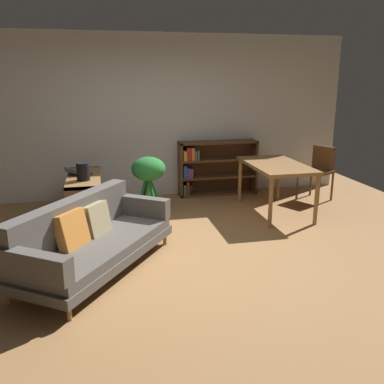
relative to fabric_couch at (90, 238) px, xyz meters
The scene contains 10 objects.
ground_plane 1.10m from the fabric_couch, ahead, with size 8.16×8.16×0.00m, color #9E7042.
back_wall_panel 3.17m from the fabric_couch, 70.00° to the left, with size 6.80×0.10×2.70m, color silver.
fabric_couch is the anchor object (origin of this frame).
media_console 1.78m from the fabric_couch, 92.80° to the left, with size 0.47×1.31×0.63m.
open_laptop 1.96m from the fabric_couch, 94.34° to the left, with size 0.43×0.35×0.09m.
desk_speaker 1.57m from the fabric_couch, 93.07° to the left, with size 0.18×0.18×0.24m.
potted_floor_plant 1.88m from the fabric_couch, 63.51° to the left, with size 0.50×0.50×0.89m.
dining_table 3.08m from the fabric_couch, 27.62° to the left, with size 0.78×1.39×0.76m.
dining_chair_near 4.19m from the fabric_couch, 27.70° to the left, with size 0.59×0.60×0.89m.
bookshelf 3.37m from the fabric_couch, 51.98° to the left, with size 1.37×0.31×0.94m.
Camera 1 is at (-0.88, -4.48, 2.01)m, focal length 39.69 mm.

